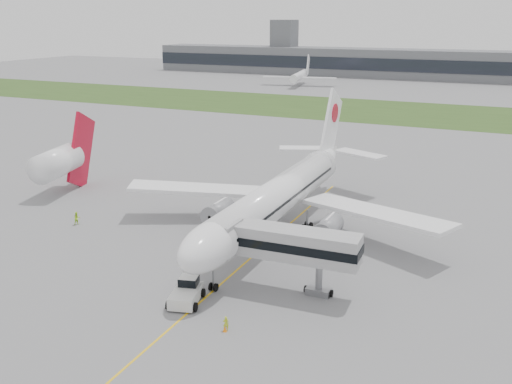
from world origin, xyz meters
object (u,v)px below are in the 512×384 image
at_px(jet_bridge, 280,243).
at_px(ground_crew_near, 226,323).
at_px(pushback_tug, 187,292).
at_px(neighbor_aircraft, 60,161).
at_px(airliner, 281,194).

xyz_separation_m(jet_bridge, ground_crew_near, (-1.50, -10.00, -4.87)).
distance_m(pushback_tug, neighbor_aircraft, 47.85).
bearing_deg(airliner, pushback_tug, -93.42).
bearing_deg(jet_bridge, airliner, 108.94).
xyz_separation_m(airliner, neighbor_aircraft, (-41.62, 2.26, -0.08)).
bearing_deg(pushback_tug, jet_bridge, 23.85).
bearing_deg(airliner, jet_bridge, -68.44).
relative_size(pushback_tug, jet_bridge, 0.32).
bearing_deg(neighbor_aircraft, pushback_tug, -45.28).
height_order(airliner, neighbor_aircraft, airliner).
distance_m(airliner, neighbor_aircraft, 41.69).
bearing_deg(pushback_tug, neighbor_aircraft, 132.71).
relative_size(pushback_tug, neighbor_aircraft, 0.30).
xyz_separation_m(airliner, jet_bridge, (6.64, -16.80, -0.03)).
relative_size(ground_crew_near, neighbor_aircraft, 0.09).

